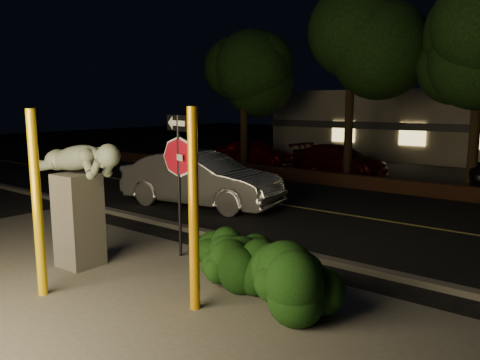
% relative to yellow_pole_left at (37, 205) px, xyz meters
% --- Properties ---
extents(ground, '(90.00, 90.00, 0.00)m').
position_rel_yellow_pole_left_xyz_m(ground, '(1.05, 11.54, -1.57)').
color(ground, black).
rests_on(ground, ground).
extents(patio, '(14.00, 6.00, 0.02)m').
position_rel_yellow_pole_left_xyz_m(patio, '(1.05, 0.54, -1.56)').
color(patio, '#4C4944').
rests_on(patio, ground).
extents(road, '(80.00, 8.00, 0.01)m').
position_rel_yellow_pole_left_xyz_m(road, '(1.05, 8.54, -1.57)').
color(road, black).
rests_on(road, ground).
extents(lane_marking, '(80.00, 0.12, 0.00)m').
position_rel_yellow_pole_left_xyz_m(lane_marking, '(1.05, 8.54, -1.55)').
color(lane_marking, '#B09F46').
rests_on(lane_marking, road).
extents(curb, '(80.00, 0.25, 0.12)m').
position_rel_yellow_pole_left_xyz_m(curb, '(1.05, 4.44, -1.51)').
color(curb, '#4C4944').
rests_on(curb, ground).
extents(brick_wall, '(40.00, 0.35, 0.50)m').
position_rel_yellow_pole_left_xyz_m(brick_wall, '(1.05, 12.84, -1.32)').
color(brick_wall, '#4A2817').
rests_on(brick_wall, ground).
extents(parking_lot, '(40.00, 12.00, 0.01)m').
position_rel_yellow_pole_left_xyz_m(parking_lot, '(1.05, 18.54, -1.57)').
color(parking_lot, black).
rests_on(parking_lot, ground).
extents(building, '(22.00, 10.20, 4.00)m').
position_rel_yellow_pole_left_xyz_m(building, '(1.05, 26.53, 0.43)').
color(building, gray).
rests_on(building, ground).
extents(tree_far_a, '(4.60, 4.60, 7.43)m').
position_rel_yellow_pole_left_xyz_m(tree_far_a, '(-6.95, 14.54, 3.77)').
color(tree_far_a, black).
rests_on(tree_far_a, ground).
extents(tree_far_b, '(5.20, 5.20, 8.41)m').
position_rel_yellow_pole_left_xyz_m(tree_far_b, '(-1.45, 14.74, 4.48)').
color(tree_far_b, black).
rests_on(tree_far_b, ground).
extents(yellow_pole_left, '(0.16, 0.16, 3.15)m').
position_rel_yellow_pole_left_xyz_m(yellow_pole_left, '(0.00, 0.00, 0.00)').
color(yellow_pole_left, yellow).
rests_on(yellow_pole_left, ground).
extents(yellow_pole_right, '(0.16, 0.16, 3.18)m').
position_rel_yellow_pole_left_xyz_m(yellow_pole_right, '(2.41, 1.20, 0.02)').
color(yellow_pole_right, orange).
rests_on(yellow_pole_right, ground).
extents(signpost, '(0.97, 0.34, 2.99)m').
position_rel_yellow_pole_left_xyz_m(signpost, '(0.37, 2.89, 0.55)').
color(signpost, black).
rests_on(signpost, ground).
extents(sculpture, '(2.34, 0.75, 2.51)m').
position_rel_yellow_pole_left_xyz_m(sculpture, '(-0.75, 1.25, -0.02)').
color(sculpture, '#4C4944').
rests_on(sculpture, ground).
extents(hedge_center, '(1.89, 0.91, 0.98)m').
position_rel_yellow_pole_left_xyz_m(hedge_center, '(1.66, 2.97, -1.09)').
color(hedge_center, black).
rests_on(hedge_center, ground).
extents(hedge_right, '(1.61, 0.94, 1.01)m').
position_rel_yellow_pole_left_xyz_m(hedge_right, '(2.39, 2.26, -1.07)').
color(hedge_right, black).
rests_on(hedge_right, ground).
extents(hedge_far_right, '(1.75, 1.26, 1.12)m').
position_rel_yellow_pole_left_xyz_m(hedge_far_right, '(3.67, 1.95, -1.01)').
color(hedge_far_right, black).
rests_on(hedge_far_right, ground).
extents(silver_sedan, '(5.43, 2.63, 1.71)m').
position_rel_yellow_pole_left_xyz_m(silver_sedan, '(-2.69, 6.83, -0.72)').
color(silver_sedan, '#BBBBC0').
rests_on(silver_sedan, ground).
extents(parked_car_red, '(4.30, 2.02, 1.42)m').
position_rel_yellow_pole_left_xyz_m(parked_car_red, '(-7.20, 15.74, -0.86)').
color(parked_car_red, '#6F0607').
rests_on(parked_car_red, ground).
extents(parked_car_darkred, '(4.87, 2.47, 1.35)m').
position_rel_yellow_pole_left_xyz_m(parked_car_darkred, '(-2.33, 15.69, -0.90)').
color(parked_car_darkred, '#420C0E').
rests_on(parked_car_darkred, ground).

